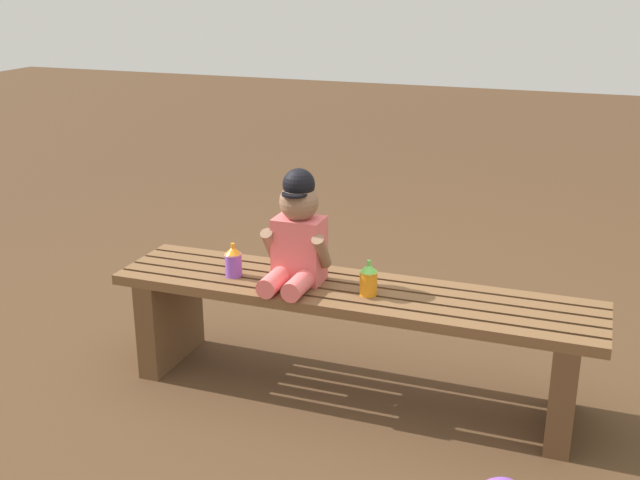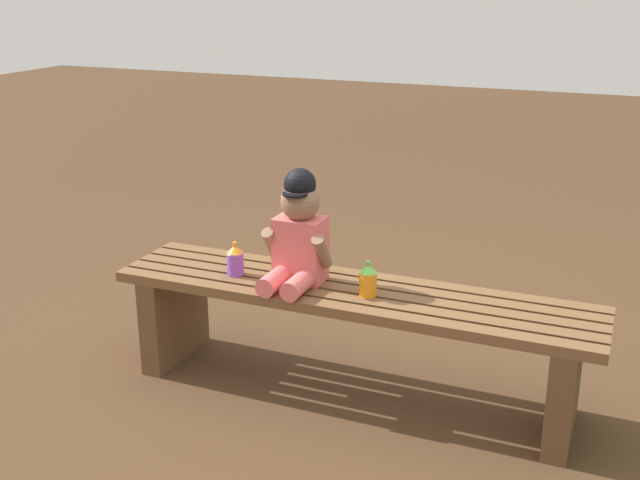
% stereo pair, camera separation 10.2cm
% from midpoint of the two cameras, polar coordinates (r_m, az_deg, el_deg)
% --- Properties ---
extents(ground_plane, '(16.00, 16.00, 0.00)m').
position_cam_midpoint_polar(ground_plane, '(2.87, 1.18, -10.97)').
color(ground_plane, '#4C331E').
extents(park_bench, '(1.70, 0.36, 0.40)m').
position_cam_midpoint_polar(park_bench, '(2.74, 1.22, -5.96)').
color(park_bench, brown).
rests_on(park_bench, ground_plane).
extents(child_figure, '(0.23, 0.27, 0.40)m').
position_cam_midpoint_polar(child_figure, '(2.69, -2.77, 0.42)').
color(child_figure, '#E56666').
rests_on(child_figure, park_bench).
extents(sippy_cup_left, '(0.06, 0.06, 0.12)m').
position_cam_midpoint_polar(sippy_cup_left, '(2.80, -7.40, -1.52)').
color(sippy_cup_left, '#8C4CCC').
rests_on(sippy_cup_left, park_bench).
extents(sippy_cup_right, '(0.06, 0.06, 0.12)m').
position_cam_midpoint_polar(sippy_cup_right, '(2.62, 2.44, -2.85)').
color(sippy_cup_right, orange).
rests_on(sippy_cup_right, park_bench).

